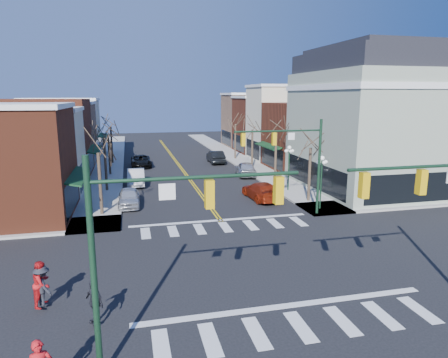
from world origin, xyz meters
TOP-DOWN VIEW (x-y plane):
  - ground at (0.00, 0.00)m, footprint 160.00×160.00m
  - sidewalk_left at (-8.75, 20.00)m, footprint 3.50×70.00m
  - sidewalk_right at (8.75, 20.00)m, footprint 3.50×70.00m
  - bldg_left_stucco_a at (-15.50, 19.50)m, footprint 10.00×7.00m
  - bldg_left_brick_b at (-15.50, 27.50)m, footprint 10.00×9.00m
  - bldg_left_tan at (-15.50, 35.75)m, footprint 10.00×7.50m
  - bldg_left_stucco_b at (-15.50, 43.50)m, footprint 10.00×8.00m
  - bldg_right_brick_a at (15.50, 25.75)m, footprint 10.00×8.50m
  - bldg_right_stucco at (15.50, 33.50)m, footprint 10.00×7.00m
  - bldg_right_brick_b at (15.50, 41.00)m, footprint 10.00×8.00m
  - bldg_right_tan at (15.50, 49.00)m, footprint 10.00×8.00m
  - victorian_corner at (16.50, 14.50)m, footprint 12.25×14.25m
  - traffic_mast_near_left at (-5.55, -7.40)m, footprint 6.60×0.28m
  - traffic_mast_far_right at (5.55, 7.40)m, footprint 6.60×0.28m
  - lamppost_corner at (8.20, 8.50)m, footprint 0.36×0.36m
  - lamppost_midblock at (8.20, 15.00)m, footprint 0.36×0.36m
  - tree_left_a at (-8.40, 11.00)m, footprint 0.24×0.24m
  - tree_left_b at (-8.40, 19.00)m, footprint 0.24×0.24m
  - tree_left_c at (-8.40, 27.00)m, footprint 0.24×0.24m
  - tree_left_d at (-8.40, 35.00)m, footprint 0.24×0.24m
  - tree_right_a at (8.40, 11.00)m, footprint 0.24×0.24m
  - tree_right_b at (8.40, 19.00)m, footprint 0.24×0.24m
  - tree_right_c at (8.40, 27.00)m, footprint 0.24×0.24m
  - tree_right_d at (8.40, 35.00)m, footprint 0.24×0.24m
  - car_left_near at (-6.40, 13.25)m, footprint 1.78×4.31m
  - car_left_mid at (-5.66, 21.19)m, footprint 1.77×4.83m
  - car_left_far at (-4.80, 31.87)m, footprint 2.47×5.24m
  - car_right_near at (4.80, 12.80)m, footprint 2.43×5.33m
  - car_right_mid at (6.40, 23.03)m, footprint 2.57×5.07m
  - car_right_far at (5.02, 32.45)m, footprint 1.84×5.05m
  - pedestrian_red_b at (-10.00, -2.38)m, footprint 0.96×1.11m
  - pedestrian_dark_a at (-7.77, -4.29)m, footprint 0.97×1.08m
  - pedestrian_dark_b at (-10.00, -2.38)m, footprint 1.23×1.31m

SIDE VIEW (x-z plane):
  - ground at x=0.00m, z-range 0.00..0.00m
  - sidewalk_left at x=-8.75m, z-range 0.00..0.15m
  - sidewalk_right at x=8.75m, z-range 0.00..0.15m
  - car_left_far at x=-4.80m, z-range 0.00..1.45m
  - car_left_near at x=-6.40m, z-range 0.00..1.46m
  - car_right_near at x=4.80m, z-range 0.00..1.51m
  - car_left_mid at x=-5.66m, z-range 0.00..1.58m
  - car_right_mid at x=6.40m, z-range 0.00..1.65m
  - car_right_far at x=5.02m, z-range 0.00..1.66m
  - pedestrian_dark_a at x=-7.77m, z-range 0.15..1.92m
  - pedestrian_dark_b at x=-10.00m, z-range 0.15..1.93m
  - pedestrian_red_b at x=-10.00m, z-range 0.15..2.12m
  - tree_left_c at x=-8.40m, z-range 0.00..4.55m
  - tree_right_a at x=8.40m, z-range 0.00..4.62m
  - tree_left_a at x=-8.40m, z-range 0.00..4.76m
  - tree_right_c at x=8.40m, z-range 0.00..4.83m
  - tree_left_d at x=-8.40m, z-range 0.00..4.90m
  - tree_right_d at x=8.40m, z-range 0.00..4.97m
  - tree_left_b at x=-8.40m, z-range 0.00..5.04m
  - tree_right_b at x=8.40m, z-range 0.00..5.18m
  - lamppost_corner at x=8.20m, z-range 0.80..5.13m
  - lamppost_midblock at x=8.20m, z-range 0.80..5.13m
  - bldg_left_stucco_a at x=-15.50m, z-range 0.00..7.50m
  - bldg_left_tan at x=-15.50m, z-range 0.00..7.80m
  - bldg_right_brick_a at x=15.50m, z-range 0.00..8.00m
  - bldg_left_stucco_b at x=-15.50m, z-range 0.00..8.20m
  - bldg_left_brick_b at x=-15.50m, z-range 0.00..8.50m
  - bldg_right_brick_b at x=15.50m, z-range 0.00..8.50m
  - bldg_right_tan at x=15.50m, z-range 0.00..9.00m
  - traffic_mast_near_left at x=-5.55m, z-range 1.11..8.31m
  - traffic_mast_far_right at x=5.55m, z-range 1.11..8.31m
  - bldg_right_stucco at x=15.50m, z-range 0.00..10.00m
  - victorian_corner at x=16.50m, z-range 0.01..13.31m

